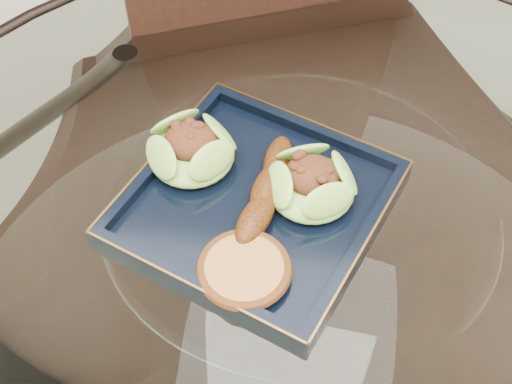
# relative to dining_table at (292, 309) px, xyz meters

# --- Properties ---
(dining_table) EXTENTS (1.13, 1.13, 0.77)m
(dining_table) POSITION_rel_dining_table_xyz_m (0.00, 0.00, 0.00)
(dining_table) COLOR white
(dining_table) RESTS_ON ground
(dining_chair) EXTENTS (0.59, 0.59, 1.03)m
(dining_chair) POSITION_rel_dining_table_xyz_m (-0.04, 0.30, -0.02)
(dining_chair) COLOR black
(dining_chair) RESTS_ON ground
(navy_plate) EXTENTS (0.35, 0.35, 0.02)m
(navy_plate) POSITION_rel_dining_table_xyz_m (-0.05, 0.03, 0.17)
(navy_plate) COLOR black
(navy_plate) RESTS_ON dining_table
(lettuce_wrap_left) EXTENTS (0.13, 0.13, 0.04)m
(lettuce_wrap_left) POSITION_rel_dining_table_xyz_m (-0.14, 0.08, 0.20)
(lettuce_wrap_left) COLOR #5B922A
(lettuce_wrap_left) RESTS_ON navy_plate
(lettuce_wrap_right) EXTENTS (0.10, 0.10, 0.04)m
(lettuce_wrap_right) POSITION_rel_dining_table_xyz_m (0.01, 0.05, 0.20)
(lettuce_wrap_right) COLOR #6AA831
(lettuce_wrap_right) RESTS_ON navy_plate
(roasted_plantain) EXTENTS (0.06, 0.16, 0.03)m
(roasted_plantain) POSITION_rel_dining_table_xyz_m (-0.04, 0.04, 0.20)
(roasted_plantain) COLOR #642D0A
(roasted_plantain) RESTS_ON navy_plate
(crumb_patty) EXTENTS (0.10, 0.10, 0.02)m
(crumb_patty) POSITION_rel_dining_table_xyz_m (-0.05, -0.07, 0.19)
(crumb_patty) COLOR #A26A36
(crumb_patty) RESTS_ON navy_plate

